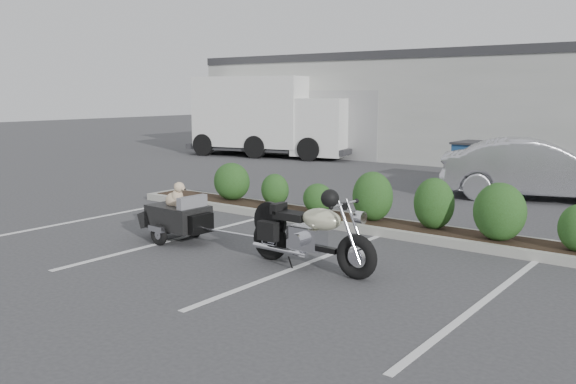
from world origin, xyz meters
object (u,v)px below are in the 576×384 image
Objects in this scene: motorcycle at (310,235)px; sedan at (535,169)px; dumpster at (489,164)px; delivery_truck at (272,118)px; pet_trailer at (178,216)px.

sedan reaches higher than motorcycle.
delivery_truck is (-9.65, 2.55, 0.91)m from dumpster.
motorcycle is 15.94m from delivery_truck.
motorcycle reaches higher than pet_trailer.
sedan is (0.91, 8.04, 0.21)m from motorcycle.
pet_trailer is 14.27m from delivery_truck.
sedan reaches higher than dumpster.
sedan is at bearing 67.28° from pet_trailer.
pet_trailer is (-2.78, 0.02, -0.06)m from motorcycle.
dumpster is at bearing 28.16° from sedan.
dumpster is at bearing -26.77° from delivery_truck.
sedan is (3.69, 8.02, 0.28)m from pet_trailer.
dumpster is 10.02m from delivery_truck.
dumpster is (-1.62, 1.48, -0.12)m from sedan.
sedan is 2.20m from dumpster.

